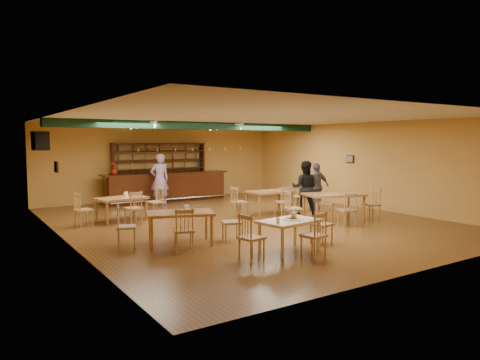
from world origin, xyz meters
TOP-DOWN VIEW (x-y plane):
  - floor at (0.00, 0.00)m, footprint 12.00×12.00m
  - ceiling_beam at (0.00, 2.80)m, footprint 10.00×0.30m
  - track_rail_left at (-1.80, 3.40)m, footprint 0.05×2.50m
  - track_rail_right at (1.40, 3.40)m, footprint 0.05×2.50m
  - ac_unit at (-4.80, 4.20)m, footprint 0.34×0.70m
  - picture_left at (-4.97, 1.00)m, footprint 0.04×0.34m
  - picture_right at (4.97, 0.50)m, footprint 0.04×0.34m
  - bar_counter at (-0.19, 5.15)m, footprint 5.00×0.85m
  - back_bar_hutch at (-0.19, 5.78)m, footprint 3.87×0.40m
  - poinsettia at (-2.24, 5.15)m, footprint 0.34×0.34m
  - dining_table_a at (-3.04, 1.92)m, footprint 1.53×1.08m
  - dining_table_b at (1.47, 0.69)m, footprint 1.47×0.89m
  - dining_table_c at (-2.86, -1.70)m, footprint 1.69×1.33m
  - dining_table_d at (2.08, -1.58)m, footprint 1.86×1.40m
  - near_table at (-1.22, -3.58)m, footprint 1.37×0.98m
  - pizza_tray at (-1.13, -3.58)m, footprint 0.44×0.44m
  - parmesan_shaker at (-1.63, -3.72)m, footprint 0.08×0.08m
  - napkin_stack at (-0.90, -3.40)m, footprint 0.24×0.21m
  - pizza_server at (-0.99, -3.54)m, footprint 0.32×0.25m
  - side_plate at (-0.72, -3.77)m, footprint 0.25×0.25m
  - patron_bar at (-0.82, 4.33)m, footprint 0.73×0.51m
  - patron_right_a at (2.27, -0.11)m, footprint 1.05×1.05m
  - patron_right_b at (3.28, 0.42)m, footprint 0.99×0.53m

SIDE VIEW (x-z plane):
  - floor at x=0.00m, z-range 0.00..0.00m
  - near_table at x=-1.22m, z-range 0.00..0.68m
  - dining_table_a at x=-3.04m, z-range 0.00..0.70m
  - dining_table_b at x=1.47m, z-range 0.00..0.73m
  - dining_table_c at x=-2.86m, z-range 0.00..0.74m
  - dining_table_d at x=2.08m, z-range 0.00..0.83m
  - bar_counter at x=-0.19m, z-range 0.00..1.13m
  - side_plate at x=-0.72m, z-range 0.68..0.69m
  - pizza_tray at x=-1.13m, z-range 0.68..0.69m
  - napkin_stack at x=-0.90m, z-range 0.68..0.71m
  - pizza_server at x=-0.99m, z-range 0.69..0.70m
  - parmesan_shaker at x=-1.63m, z-range 0.68..0.79m
  - patron_right_b at x=3.28m, z-range 0.00..1.60m
  - patron_right_a at x=2.27m, z-range 0.00..1.72m
  - patron_bar at x=-0.82m, z-range 0.00..1.89m
  - back_bar_hutch at x=-0.19m, z-range 0.00..2.28m
  - poinsettia at x=-2.24m, z-range 1.13..1.60m
  - picture_left at x=-4.97m, z-range 1.56..1.84m
  - picture_right at x=4.97m, z-range 1.56..1.84m
  - ac_unit at x=-4.80m, z-range 2.11..2.59m
  - ceiling_beam at x=0.00m, z-range 2.75..3.00m
  - track_rail_left at x=-1.80m, z-range 2.92..2.96m
  - track_rail_right at x=1.40m, z-range 2.92..2.96m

